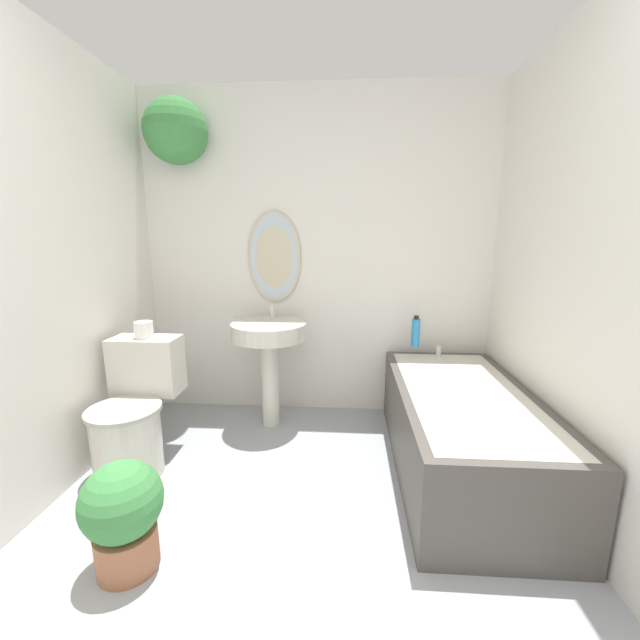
{
  "coord_description": "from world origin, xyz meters",
  "views": [
    {
      "loc": [
        0.22,
        -0.49,
        1.35
      ],
      "look_at": [
        0.08,
        1.52,
        0.92
      ],
      "focal_mm": 22.0,
      "sensor_mm": 36.0,
      "label": 1
    }
  ],
  "objects_px": {
    "toilet_paper_roll": "(144,330)",
    "shampoo_bottle": "(416,332)",
    "potted_plant": "(123,513)",
    "toilet": "(135,413)",
    "pedestal_sink": "(269,344)",
    "bathtub": "(461,429)"
  },
  "relations": [
    {
      "from": "toilet_paper_roll",
      "to": "shampoo_bottle",
      "type": "bearing_deg",
      "value": 16.36
    },
    {
      "from": "potted_plant",
      "to": "toilet",
      "type": "bearing_deg",
      "value": 115.31
    },
    {
      "from": "toilet",
      "to": "pedestal_sink",
      "type": "height_order",
      "value": "pedestal_sink"
    },
    {
      "from": "potted_plant",
      "to": "toilet_paper_roll",
      "type": "bearing_deg",
      "value": 110.6
    },
    {
      "from": "bathtub",
      "to": "toilet_paper_roll",
      "type": "xyz_separation_m",
      "value": [
        -1.92,
        0.12,
        0.53
      ]
    },
    {
      "from": "shampoo_bottle",
      "to": "potted_plant",
      "type": "height_order",
      "value": "shampoo_bottle"
    },
    {
      "from": "toilet",
      "to": "pedestal_sink",
      "type": "distance_m",
      "value": 0.94
    },
    {
      "from": "pedestal_sink",
      "to": "shampoo_bottle",
      "type": "bearing_deg",
      "value": 7.03
    },
    {
      "from": "pedestal_sink",
      "to": "toilet_paper_roll",
      "type": "distance_m",
      "value": 0.82
    },
    {
      "from": "bathtub",
      "to": "toilet_paper_roll",
      "type": "bearing_deg",
      "value": 176.39
    },
    {
      "from": "bathtub",
      "to": "potted_plant",
      "type": "height_order",
      "value": "bathtub"
    },
    {
      "from": "shampoo_bottle",
      "to": "toilet_paper_roll",
      "type": "height_order",
      "value": "toilet_paper_roll"
    },
    {
      "from": "shampoo_bottle",
      "to": "potted_plant",
      "type": "bearing_deg",
      "value": -134.0
    },
    {
      "from": "pedestal_sink",
      "to": "bathtub",
      "type": "distance_m",
      "value": 1.36
    },
    {
      "from": "toilet",
      "to": "bathtub",
      "type": "bearing_deg",
      "value": 2.08
    },
    {
      "from": "bathtub",
      "to": "toilet",
      "type": "bearing_deg",
      "value": -177.92
    },
    {
      "from": "pedestal_sink",
      "to": "potted_plant",
      "type": "height_order",
      "value": "pedestal_sink"
    },
    {
      "from": "pedestal_sink",
      "to": "shampoo_bottle",
      "type": "height_order",
      "value": "pedestal_sink"
    },
    {
      "from": "pedestal_sink",
      "to": "potted_plant",
      "type": "xyz_separation_m",
      "value": [
        -0.35,
        -1.31,
        -0.35
      ]
    },
    {
      "from": "toilet",
      "to": "pedestal_sink",
      "type": "xyz_separation_m",
      "value": [
        0.7,
        0.57,
        0.27
      ]
    },
    {
      "from": "shampoo_bottle",
      "to": "toilet_paper_roll",
      "type": "bearing_deg",
      "value": -163.64
    },
    {
      "from": "toilet",
      "to": "pedestal_sink",
      "type": "bearing_deg",
      "value": 39.35
    }
  ]
}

